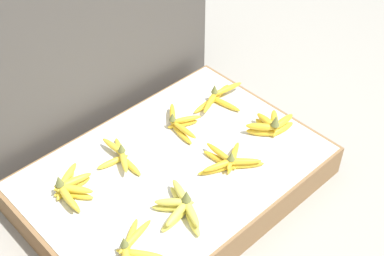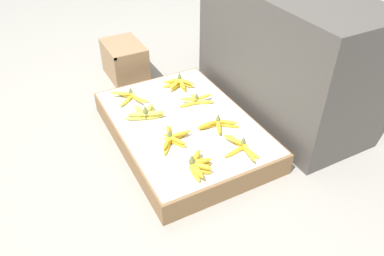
% 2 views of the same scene
% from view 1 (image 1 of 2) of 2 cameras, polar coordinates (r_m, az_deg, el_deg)
% --- Properties ---
extents(ground_plane, '(10.00, 10.00, 0.00)m').
position_cam_1_polar(ground_plane, '(2.21, -1.87, -6.64)').
color(ground_plane, gray).
extents(display_platform, '(1.15, 0.81, 0.14)m').
position_cam_1_polar(display_platform, '(2.16, -1.92, -5.38)').
color(display_platform, olive).
rests_on(display_platform, ground_plane).
extents(back_vendor_table, '(1.29, 0.56, 0.84)m').
position_cam_1_polar(back_vendor_table, '(2.43, -14.47, 9.91)').
color(back_vendor_table, '#4C4742').
rests_on(back_vendor_table, ground_plane).
extents(banana_bunch_front_left, '(0.26, 0.22, 0.09)m').
position_cam_1_polar(banana_bunch_front_left, '(1.83, -6.61, -12.86)').
color(banana_bunch_front_left, gold).
rests_on(banana_bunch_front_left, display_platform).
extents(banana_bunch_front_midleft, '(0.19, 0.25, 0.11)m').
position_cam_1_polar(banana_bunch_front_midleft, '(1.92, -1.20, -8.48)').
color(banana_bunch_front_midleft, '#DBCC4C').
rests_on(banana_bunch_front_midleft, display_platform).
extents(banana_bunch_front_midright, '(0.24, 0.23, 0.09)m').
position_cam_1_polar(banana_bunch_front_midright, '(2.09, 3.95, -3.52)').
color(banana_bunch_front_midright, gold).
rests_on(banana_bunch_front_midright, display_platform).
extents(banana_bunch_front_right, '(0.21, 0.14, 0.11)m').
position_cam_1_polar(banana_bunch_front_right, '(2.25, 8.46, 0.30)').
color(banana_bunch_front_right, gold).
rests_on(banana_bunch_front_right, display_platform).
extents(banana_bunch_middle_left, '(0.17, 0.20, 0.10)m').
position_cam_1_polar(banana_bunch_middle_left, '(2.04, -12.93, -6.28)').
color(banana_bunch_middle_left, gold).
rests_on(banana_bunch_middle_left, display_platform).
extents(banana_bunch_middle_midleft, '(0.17, 0.24, 0.09)m').
position_cam_1_polar(banana_bunch_middle_midleft, '(2.13, -7.67, -2.97)').
color(banana_bunch_middle_midleft, gold).
rests_on(banana_bunch_middle_midleft, display_platform).
extents(banana_bunch_middle_midright, '(0.14, 0.25, 0.09)m').
position_cam_1_polar(banana_bunch_middle_midright, '(2.25, -1.35, 0.59)').
color(banana_bunch_middle_midright, gold).
rests_on(banana_bunch_middle_midright, display_platform).
extents(banana_bunch_middle_right, '(0.28, 0.18, 0.09)m').
position_cam_1_polar(banana_bunch_middle_right, '(2.38, 2.72, 3.25)').
color(banana_bunch_middle_right, gold).
rests_on(banana_bunch_middle_right, display_platform).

